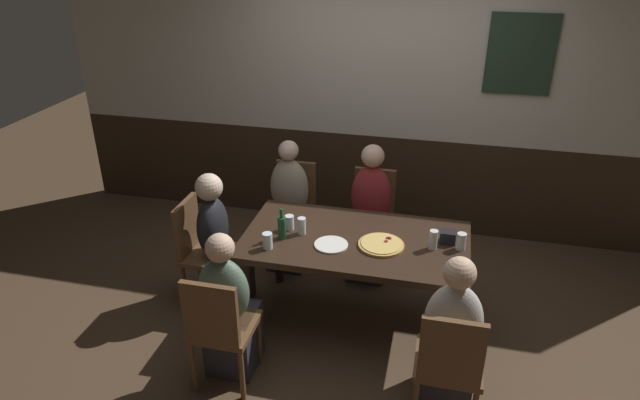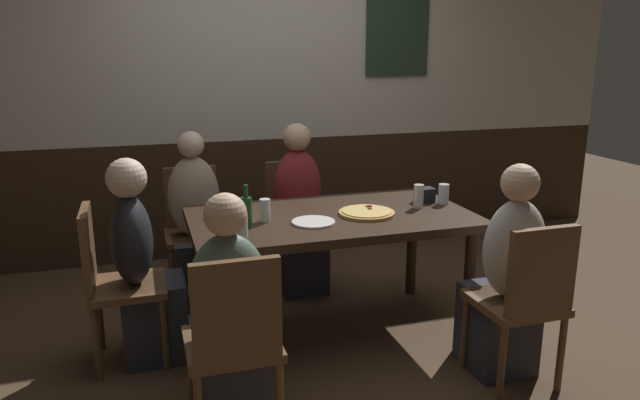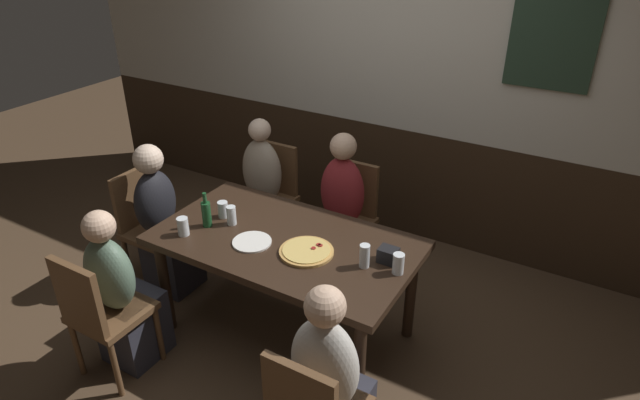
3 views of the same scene
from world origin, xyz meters
The scene contains 22 objects.
ground_plane centered at (0.00, 0.00, 0.00)m, with size 12.00×12.00×0.00m, color #4C3826.
wall_back centered at (0.01, 1.65, 1.30)m, with size 6.40×0.13×2.60m.
dining_table centered at (0.00, 0.00, 0.66)m, with size 1.63×0.91×0.74m.
chair_left_far centered at (-0.72, 0.87, 0.50)m, with size 0.40×0.40×0.88m.
chair_head_west centered at (-1.23, 0.00, 0.50)m, with size 0.40×0.40×0.88m.
chair_right_near centered at (0.72, -0.87, 0.50)m, with size 0.40×0.40×0.88m.
chair_mid_far centered at (0.00, 0.87, 0.50)m, with size 0.40×0.40×0.88m.
chair_left_near centered at (-0.72, -0.87, 0.50)m, with size 0.40×0.40×0.88m.
person_left_far centered at (-0.72, 0.71, 0.48)m, with size 0.34×0.37×1.16m.
person_head_west centered at (-1.07, 0.00, 0.48)m, with size 0.37×0.34×1.13m.
person_right_near centered at (0.72, -0.71, 0.48)m, with size 0.34×0.37×1.14m.
person_mid_far centered at (0.00, 0.71, 0.50)m, with size 0.34×0.37×1.18m.
person_left_near centered at (-0.72, -0.71, 0.46)m, with size 0.34×0.37×1.10m.
pizza centered at (0.20, -0.06, 0.75)m, with size 0.33×0.33×0.03m.
beer_glass_tall centered at (-0.58, -0.28, 0.79)m, with size 0.07×0.07×0.12m.
tumbler_water centered at (-0.40, -0.02, 0.79)m, with size 0.06×0.06×0.13m.
pint_glass_amber centered at (0.74, 0.03, 0.79)m, with size 0.07×0.07×0.12m.
beer_glass_half centered at (-0.50, 0.02, 0.79)m, with size 0.07×0.07×0.11m.
tumbler_short centered at (0.55, -0.01, 0.80)m, with size 0.06×0.06×0.14m.
beer_bottle_green centered at (-0.52, -0.12, 0.83)m, with size 0.06×0.06×0.24m.
plate_white_large centered at (-0.15, -0.14, 0.75)m, with size 0.24×0.24×0.01m, color white.
condiment_caddy centered at (0.65, 0.10, 0.79)m, with size 0.11×0.09×0.09m, color black.
Camera 2 is at (-1.04, -3.12, 1.68)m, focal length 32.95 mm.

